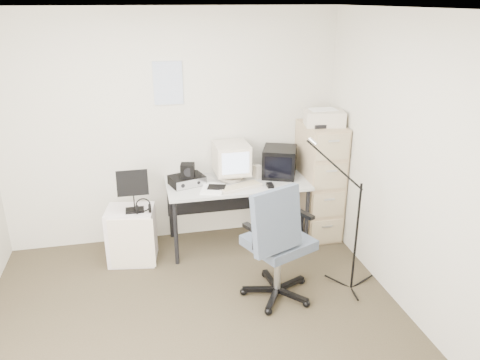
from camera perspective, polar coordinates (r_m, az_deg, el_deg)
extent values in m
cube|color=#372D1B|center=(4.04, -4.90, -18.34)|extent=(3.60, 3.60, 0.01)
cube|color=white|center=(3.11, -6.42, 19.97)|extent=(3.60, 3.60, 0.01)
cube|color=beige|center=(5.08, -8.24, 6.07)|extent=(3.60, 0.02, 2.50)
cube|color=beige|center=(4.00, 20.95, 0.61)|extent=(0.02, 3.60, 2.50)
cube|color=white|center=(4.96, -8.77, 11.60)|extent=(0.30, 0.02, 0.44)
cube|color=tan|center=(5.32, 9.60, -0.10)|extent=(0.40, 0.60, 1.30)
cube|color=#BCB5AA|center=(5.08, 10.24, 7.45)|extent=(0.46, 0.35, 0.16)
cube|color=#B1B1AA|center=(5.14, -0.36, -4.03)|extent=(1.50, 0.70, 0.73)
cube|color=#BCB5AA|center=(5.02, -1.05, 2.27)|extent=(0.36, 0.38, 0.40)
cube|color=black|center=(5.15, 4.85, 2.22)|extent=(0.46, 0.47, 0.32)
cube|color=beige|center=(5.10, 2.15, 1.02)|extent=(0.10, 0.10, 0.14)
cube|color=#BCB5AA|center=(4.83, 0.01, -0.85)|extent=(0.49, 0.31, 0.03)
cube|color=black|center=(4.88, 3.67, -0.64)|extent=(0.07, 0.11, 0.03)
cube|color=black|center=(4.94, -6.49, -0.02)|extent=(0.40, 0.33, 0.10)
cube|color=black|center=(4.88, -6.41, 1.19)|extent=(0.16, 0.16, 0.14)
cube|color=white|center=(4.80, -3.33, -1.06)|extent=(0.30, 0.35, 0.02)
cube|color=#BCB5AA|center=(5.22, 4.85, -5.66)|extent=(0.36, 0.48, 0.41)
cube|color=#37414C|center=(4.17, 4.73, -7.33)|extent=(0.87, 0.87, 1.15)
cube|color=silver|center=(4.97, -13.07, -6.54)|extent=(0.52, 0.44, 0.58)
cube|color=black|center=(4.71, -12.91, -1.25)|extent=(0.32, 0.20, 0.44)
torus|color=black|center=(4.72, -11.70, -3.35)|extent=(0.17, 0.17, 0.03)
cylinder|color=black|center=(4.34, 14.16, -4.94)|extent=(0.03, 0.03, 1.39)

